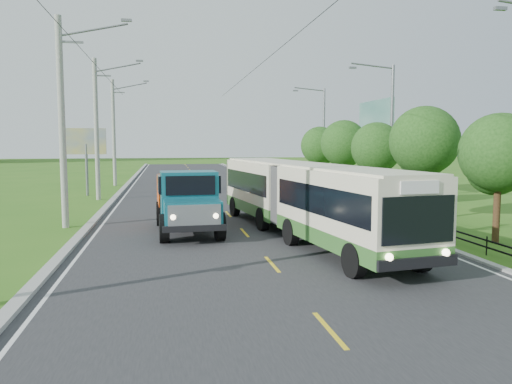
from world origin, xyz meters
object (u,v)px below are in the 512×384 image
object	(u,v)px
pole_mid	(97,129)
streetlight_far	(322,134)
tree_third	(424,145)
tree_fourth	(376,151)
planter_near	(420,222)
tree_back	(320,148)
billboard_left	(86,146)
planter_mid	(358,202)
billboard_right	(375,126)
bus	(303,194)
tree_fifth	(344,146)
tree_second	(498,157)
planter_far	(320,190)
pole_far	(114,132)
pole_near	(63,122)
dump_truck	(187,197)
streetlight_mid	(389,130)

from	to	relation	value
pole_mid	streetlight_far	xyz separation A→B (m)	(18.90, 7.00, -0.19)
tree_third	tree_fourth	bearing A→B (deg)	90.00
planter_near	tree_back	bearing A→B (deg)	86.43
tree_back	billboard_left	distance (m)	19.48
pole_mid	tree_fourth	distance (m)	19.43
planter_mid	billboard_right	size ratio (longest dim) A/B	0.09
billboard_left	bus	distance (m)	22.79
billboard_right	tree_back	bearing A→B (deg)	111.70
pole_mid	bus	bearing A→B (deg)	-56.99
tree_fifth	tree_back	size ratio (longest dim) A/B	1.05
tree_second	planter_far	distance (m)	20.16
pole_far	bus	distance (m)	30.45
pole_near	dump_truck	world-z (taller)	pole_near
tree_second	tree_third	bearing A→B (deg)	90.00
planter_near	dump_truck	world-z (taller)	dump_truck
pole_near	pole_far	world-z (taller)	same
tree_fourth	tree_back	xyz separation A→B (m)	(0.00, 12.00, 0.07)
pole_near	pole_far	xyz separation A→B (m)	(0.00, 24.00, 0.00)
pole_near	bus	bearing A→B (deg)	-22.29
tree_second	streetlight_mid	xyz separation A→B (m)	(0.79, 11.86, 1.38)
tree_fourth	tree_fifth	distance (m)	6.01
tree_back	pole_far	bearing A→B (deg)	159.26
pole_mid	tree_second	bearing A→B (deg)	-46.15
tree_second	tree_back	size ratio (longest dim) A/B	0.96
pole_far	streetlight_mid	world-z (taller)	pole_far
tree_third	streetlight_mid	size ratio (longest dim) A/B	0.66
planter_near	dump_truck	xyz separation A→B (m)	(-11.14, 0.79, 1.33)
streetlight_far	planter_near	distance (m)	22.57
tree_second	streetlight_far	bearing A→B (deg)	88.26
tree_back	dump_truck	world-z (taller)	tree_back
streetlight_far	dump_truck	xyz separation A→B (m)	(-13.18, -21.21, -3.29)
planter_near	bus	world-z (taller)	bus
streetlight_far	billboard_left	size ratio (longest dim) A/B	1.74
tree_third	streetlight_mid	xyz separation A→B (m)	(0.79, 5.86, 0.92)
pole_mid	dump_truck	size ratio (longest dim) A/B	1.45
tree_second	planter_mid	size ratio (longest dim) A/B	7.91
tree_back	planter_far	world-z (taller)	tree_back
tree_fourth	billboard_left	size ratio (longest dim) A/B	1.04
pole_far	planter_near	xyz separation A→B (m)	(16.86, -27.00, -4.81)
tree_second	dump_truck	bearing A→B (deg)	159.45
billboard_left	dump_truck	xyz separation A→B (m)	(6.96, -17.21, -2.26)
tree_fifth	streetlight_mid	distance (m)	6.28
planter_mid	tree_fifth	bearing A→B (deg)	78.44
planter_far	dump_truck	distance (m)	18.90
tree_second	tree_fifth	bearing A→B (deg)	90.00
planter_far	billboard_right	world-z (taller)	billboard_right
streetlight_far	planter_far	bearing A→B (deg)	-108.80
tree_third	tree_back	distance (m)	18.00
pole_mid	bus	world-z (taller)	pole_mid
tree_back	tree_second	bearing A→B (deg)	-90.00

